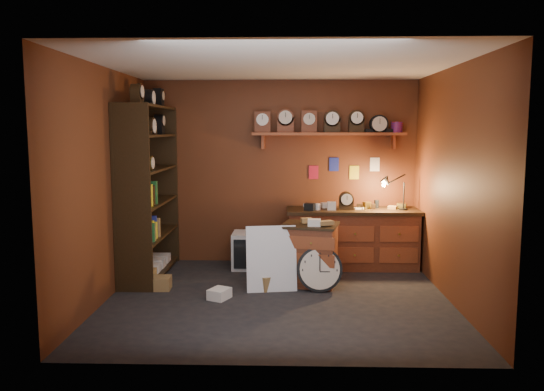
{
  "coord_description": "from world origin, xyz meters",
  "views": [
    {
      "loc": [
        0.1,
        -6.06,
        1.98
      ],
      "look_at": [
        -0.08,
        0.35,
        1.18
      ],
      "focal_mm": 35.0,
      "sensor_mm": 36.0,
      "label": 1
    }
  ],
  "objects": [
    {
      "name": "floor_box_a",
      "position": [
        -1.47,
        0.31,
        0.08
      ],
      "size": [
        0.27,
        0.23,
        0.16
      ],
      "primitive_type": "cube",
      "rotation": [
        0.0,
        0.0,
        0.04
      ],
      "color": "olive",
      "rests_on": "ground"
    },
    {
      "name": "room_shell",
      "position": [
        0.04,
        0.11,
        1.72
      ],
      "size": [
        4.02,
        3.62,
        2.71
      ],
      "color": "#5E2D16",
      "rests_on": "ground"
    },
    {
      "name": "big_round_clock",
      "position": [
        0.51,
        0.31,
        0.27
      ],
      "size": [
        0.56,
        0.18,
        0.56
      ],
      "color": "black",
      "rests_on": "ground"
    },
    {
      "name": "white_panel",
      "position": [
        -0.08,
        0.32,
        0.0
      ],
      "size": [
        0.64,
        0.26,
        0.82
      ],
      "primitive_type": "cube",
      "rotation": [
        -0.17,
        0.0,
        0.15
      ],
      "color": "silver",
      "rests_on": "ground"
    },
    {
      "name": "floor_box_b",
      "position": [
        -0.69,
        -0.04,
        0.06
      ],
      "size": [
        0.29,
        0.31,
        0.12
      ],
      "primitive_type": "cube",
      "rotation": [
        0.0,
        0.0,
        -0.46
      ],
      "color": "white",
      "rests_on": "ground"
    },
    {
      "name": "workbench",
      "position": [
        1.05,
        1.47,
        0.47
      ],
      "size": [
        1.88,
        0.66,
        1.36
      ],
      "color": "brown",
      "rests_on": "ground"
    },
    {
      "name": "low_cabinet",
      "position": [
        0.4,
        0.6,
        0.43
      ],
      "size": [
        0.8,
        0.72,
        0.88
      ],
      "rotation": [
        0.0,
        0.0,
        -0.22
      ],
      "color": "brown",
      "rests_on": "ground"
    },
    {
      "name": "shelving_unit",
      "position": [
        -1.79,
        0.98,
        1.25
      ],
      "size": [
        0.47,
        1.6,
        2.58
      ],
      "color": "black",
      "rests_on": "ground"
    },
    {
      "name": "floor",
      "position": [
        0.0,
        0.0,
        0.0
      ],
      "size": [
        4.0,
        4.0,
        0.0
      ],
      "primitive_type": "plane",
      "color": "black",
      "rests_on": "ground"
    },
    {
      "name": "mini_fridge",
      "position": [
        -0.42,
        1.39,
        0.26
      ],
      "size": [
        0.5,
        0.52,
        0.51
      ],
      "rotation": [
        0.0,
        0.0,
        -0.01
      ],
      "color": "silver",
      "rests_on": "ground"
    },
    {
      "name": "floor_box_c",
      "position": [
        -0.13,
        0.36,
        0.09
      ],
      "size": [
        0.31,
        0.3,
        0.18
      ],
      "primitive_type": "cube",
      "rotation": [
        0.0,
        0.0,
        0.69
      ],
      "color": "olive",
      "rests_on": "ground"
    }
  ]
}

